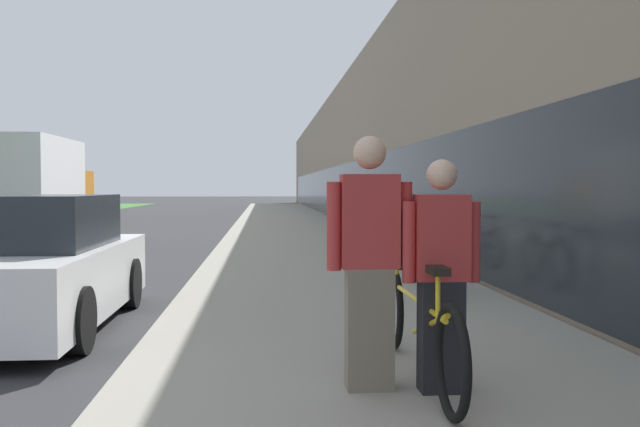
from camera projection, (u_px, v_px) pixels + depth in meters
name	position (u px, v px, depth m)	size (l,w,h in m)	color
sidewalk_slab	(292.00, 229.00, 24.08)	(4.09, 70.00, 0.11)	gray
storefront_facade	(440.00, 157.00, 32.50)	(10.01, 70.00, 5.72)	gray
tandem_bicycle	(417.00, 326.00, 5.03)	(0.52, 2.55, 0.87)	black
person_rider	(441.00, 275.00, 4.70)	(0.52, 0.20, 1.54)	black
person_bystander	(369.00, 262.00, 4.76)	(0.58, 0.23, 1.69)	#756B5B
bike_rack_hoop	(436.00, 256.00, 8.71)	(0.05, 0.60, 0.84)	black
cruiser_bike_nearest	(423.00, 259.00, 9.75)	(0.52, 1.66, 0.89)	black
cruiser_bike_middle	(397.00, 245.00, 12.12)	(0.52, 1.67, 0.89)	black
parked_sedan_curbside	(30.00, 268.00, 7.32)	(1.76, 4.00, 1.38)	white
moving_truck	(34.00, 185.00, 23.57)	(2.41, 6.81, 3.06)	orange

